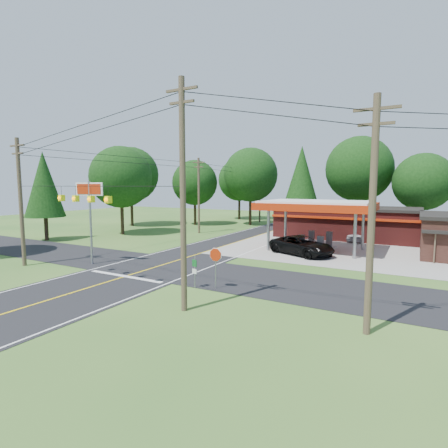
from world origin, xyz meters
The scene contains 18 objects.
ground centered at (0.00, 0.00, 0.00)m, with size 120.00×120.00×0.00m, color #2F5D21.
main_highway centered at (0.00, 0.00, 0.01)m, with size 8.00×120.00×0.02m, color black.
cross_road centered at (0.00, 0.00, 0.01)m, with size 70.00×7.00×0.02m, color black.
lane_center_yellow centered at (0.00, 0.00, 0.03)m, with size 0.15×110.00×0.00m, color yellow.
gas_canopy centered at (9.00, 13.00, 4.27)m, with size 10.60×7.40×4.88m.
convenience_store centered at (10.00, 22.98, 1.92)m, with size 16.40×7.55×3.80m.
utility_pole_near_right centered at (7.50, -7.00, 5.96)m, with size 1.80×0.30×11.50m.
utility_pole_near_left centered at (-9.50, -5.00, 5.20)m, with size 1.80×0.30×10.00m.
utility_pole_far_left centered at (-8.00, 18.00, 5.20)m, with size 1.80×0.30×10.00m.
utility_pole_right_b centered at (16.00, -5.50, 5.20)m, with size 1.80×0.30×10.00m.
utility_pole_north centered at (-6.50, 35.00, 4.75)m, with size 0.30×0.30×9.50m.
overhead_beacons centered at (-1.00, -6.00, 6.21)m, with size 17.04×2.04×1.03m.
treeline_backdrop centered at (0.82, 24.01, 7.49)m, with size 70.27×51.59×13.30m.
suv_car centered at (8.50, 10.00, 0.86)m, with size 6.19×6.19×1.72m, color black.
sedan_car centered at (12.00, 21.00, 0.77)m, with size 4.54×4.54×1.55m, color silver.
big_stop_sign centered at (-5.23, -2.01, 4.96)m, with size 2.45×0.62×6.69m.
octagonal_stop_sign centered at (7.00, -3.01, 1.94)m, with size 0.90×0.10×2.59m.
route_sign_post centered at (5.80, -3.52, 1.22)m, with size 0.41×0.17×2.06m.
Camera 1 is at (17.67, -21.05, 6.33)m, focal length 28.00 mm.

